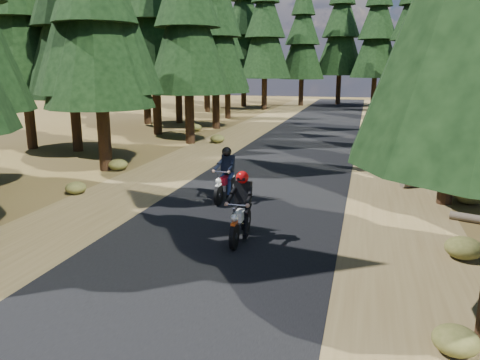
% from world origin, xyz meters
% --- Properties ---
extents(ground, '(120.00, 120.00, 0.00)m').
position_xyz_m(ground, '(0.00, 0.00, 0.00)').
color(ground, '#4D391B').
rests_on(ground, ground).
extents(road, '(6.00, 100.00, 0.01)m').
position_xyz_m(road, '(0.00, 5.00, 0.01)').
color(road, black).
rests_on(road, ground).
extents(shoulder_l, '(3.20, 100.00, 0.01)m').
position_xyz_m(shoulder_l, '(-4.60, 5.00, 0.00)').
color(shoulder_l, brown).
rests_on(shoulder_l, ground).
extents(shoulder_r, '(3.20, 100.00, 0.01)m').
position_xyz_m(shoulder_r, '(4.60, 5.00, 0.00)').
color(shoulder_r, brown).
rests_on(shoulder_r, ground).
extents(pine_forest, '(34.59, 55.08, 16.32)m').
position_xyz_m(pine_forest, '(-0.02, 21.05, 7.89)').
color(pine_forest, black).
rests_on(pine_forest, ground).
extents(log_near, '(5.27, 3.31, 0.32)m').
position_xyz_m(log_near, '(7.42, 7.75, 0.16)').
color(log_near, '#4C4233').
rests_on(log_near, ground).
extents(understory_shrubs, '(15.67, 31.61, 0.61)m').
position_xyz_m(understory_shrubs, '(1.15, 6.28, 0.26)').
color(understory_shrubs, '#474C1E').
rests_on(understory_shrubs, ground).
extents(rider_lead, '(0.63, 1.99, 1.77)m').
position_xyz_m(rider_lead, '(0.54, -0.44, 0.59)').
color(rider_lead, white).
rests_on(rider_lead, road).
extents(rider_follow, '(0.68, 2.00, 1.76)m').
position_xyz_m(rider_follow, '(-0.92, 3.01, 0.59)').
color(rider_follow, maroon).
rests_on(rider_follow, road).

